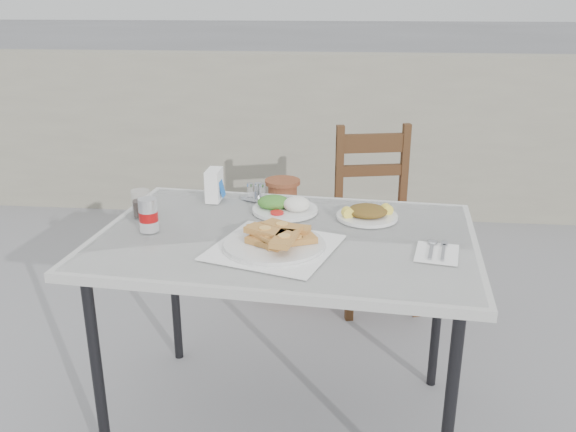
# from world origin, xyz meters

# --- Properties ---
(ground) EXTENTS (80.00, 80.00, 0.00)m
(ground) POSITION_xyz_m (0.00, 0.00, 0.00)
(ground) COLOR slate
(ground) RESTS_ON ground
(cafe_table) EXTENTS (1.39, 1.00, 0.80)m
(cafe_table) POSITION_xyz_m (0.09, -0.02, 0.75)
(cafe_table) COLOR black
(cafe_table) RESTS_ON ground
(pide_plate) EXTENTS (0.48, 0.48, 0.08)m
(pide_plate) POSITION_xyz_m (0.06, -0.15, 0.84)
(pide_plate) COLOR white
(pide_plate) RESTS_ON cafe_table
(salad_rice_plate) EXTENTS (0.25, 0.25, 0.06)m
(salad_rice_plate) POSITION_xyz_m (0.06, 0.21, 0.83)
(salad_rice_plate) COLOR silver
(salad_rice_plate) RESTS_ON cafe_table
(salad_chopped_plate) EXTENTS (0.23, 0.23, 0.05)m
(salad_chopped_plate) POSITION_xyz_m (0.38, 0.17, 0.82)
(salad_chopped_plate) COLOR silver
(salad_chopped_plate) RESTS_ON cafe_table
(soda_can) EXTENTS (0.07, 0.07, 0.12)m
(soda_can) POSITION_xyz_m (-0.39, -0.05, 0.86)
(soda_can) COLOR silver
(soda_can) RESTS_ON cafe_table
(cola_glass) EXTENTS (0.07, 0.07, 0.10)m
(cola_glass) POSITION_xyz_m (-0.47, 0.11, 0.85)
(cola_glass) COLOR white
(cola_glass) RESTS_ON cafe_table
(napkin_holder) EXTENTS (0.07, 0.11, 0.13)m
(napkin_holder) POSITION_xyz_m (-0.24, 0.32, 0.87)
(napkin_holder) COLOR white
(napkin_holder) RESTS_ON cafe_table
(condiment_caddy) EXTENTS (0.13, 0.12, 0.07)m
(condiment_caddy) POSITION_xyz_m (-0.07, 0.35, 0.83)
(condiment_caddy) COLOR #AEAEB5
(condiment_caddy) RESTS_ON cafe_table
(cutlery_napkin) EXTENTS (0.16, 0.20, 0.01)m
(cutlery_napkin) POSITION_xyz_m (0.60, -0.13, 0.81)
(cutlery_napkin) COLOR white
(cutlery_napkin) RESTS_ON cafe_table
(chair) EXTENTS (0.50, 0.50, 0.95)m
(chair) POSITION_xyz_m (0.46, 1.08, 0.49)
(chair) COLOR #3C2010
(chair) RESTS_ON ground
(terracotta_urn) EXTENTS (0.37, 0.37, 0.65)m
(terracotta_urn) POSITION_xyz_m (-0.05, 1.14, 0.30)
(terracotta_urn) COLOR brown
(terracotta_urn) RESTS_ON ground
(back_wall) EXTENTS (6.00, 0.25, 1.20)m
(back_wall) POSITION_xyz_m (0.00, 2.50, 0.60)
(back_wall) COLOR gray
(back_wall) RESTS_ON ground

